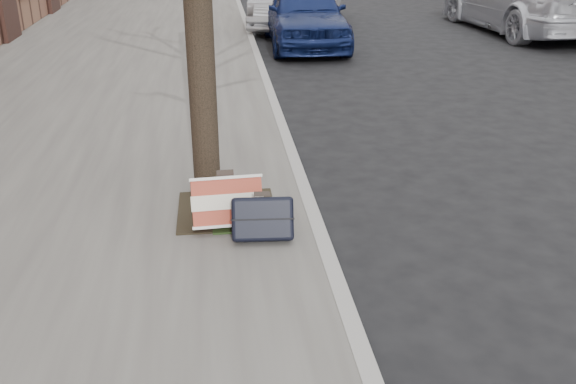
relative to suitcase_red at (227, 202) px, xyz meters
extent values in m
plane|color=black|center=(2.00, -0.90, -0.34)|extent=(120.00, 120.00, 0.00)
cube|color=slate|center=(-1.70, 14.10, -0.28)|extent=(5.00, 70.00, 0.12)
cube|color=slate|center=(9.80, 14.10, -0.28)|extent=(4.00, 70.00, 0.12)
cube|color=black|center=(0.00, 0.30, -0.21)|extent=(0.85, 0.85, 0.02)
cube|color=#9B301F|center=(0.00, 0.00, 0.00)|extent=(0.59, 0.35, 0.44)
cube|color=black|center=(0.27, -0.27, -0.03)|extent=(0.51, 0.32, 0.38)
imported|color=#111C4B|center=(1.81, 8.32, 0.30)|extent=(1.56, 3.78, 1.28)
camera|label=1|loc=(-0.06, -4.83, 2.20)|focal=40.00mm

